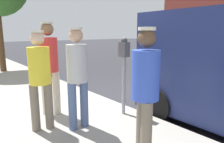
{
  "coord_description": "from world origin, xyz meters",
  "views": [
    {
      "loc": [
        3.98,
        3.49,
        1.75
      ],
      "look_at": [
        1.65,
        0.71,
        1.05
      ],
      "focal_mm": 32.22,
      "sensor_mm": 36.0,
      "label": 1
    }
  ],
  "objects_px": {
    "pedestrian_in_red": "(49,62)",
    "pedestrian_in_gray": "(77,72)",
    "parking_meter_near": "(124,63)",
    "fire_hydrant": "(44,68)",
    "pedestrian_in_yellow": "(40,75)",
    "pedestrian_in_blue": "(145,87)"
  },
  "relations": [
    {
      "from": "pedestrian_in_blue",
      "to": "pedestrian_in_yellow",
      "type": "height_order",
      "value": "pedestrian_in_blue"
    },
    {
      "from": "pedestrian_in_gray",
      "to": "pedestrian_in_yellow",
      "type": "relative_size",
      "value": 1.03
    },
    {
      "from": "pedestrian_in_gray",
      "to": "pedestrian_in_yellow",
      "type": "distance_m",
      "value": 0.6
    },
    {
      "from": "pedestrian_in_blue",
      "to": "fire_hydrant",
      "type": "distance_m",
      "value": 5.13
    },
    {
      "from": "pedestrian_in_gray",
      "to": "parking_meter_near",
      "type": "bearing_deg",
      "value": 177.31
    },
    {
      "from": "parking_meter_near",
      "to": "pedestrian_in_blue",
      "type": "xyz_separation_m",
      "value": [
        0.8,
        1.23,
        -0.08
      ]
    },
    {
      "from": "pedestrian_in_red",
      "to": "fire_hydrant",
      "type": "relative_size",
      "value": 2.09
    },
    {
      "from": "pedestrian_in_gray",
      "to": "fire_hydrant",
      "type": "xyz_separation_m",
      "value": [
        -0.9,
        -3.78,
        -0.55
      ]
    },
    {
      "from": "parking_meter_near",
      "to": "fire_hydrant",
      "type": "height_order",
      "value": "parking_meter_near"
    },
    {
      "from": "parking_meter_near",
      "to": "fire_hydrant",
      "type": "relative_size",
      "value": 1.77
    },
    {
      "from": "pedestrian_in_blue",
      "to": "pedestrian_in_yellow",
      "type": "xyz_separation_m",
      "value": [
        0.69,
        -1.62,
        -0.02
      ]
    },
    {
      "from": "fire_hydrant",
      "to": "pedestrian_in_yellow",
      "type": "bearing_deg",
      "value": 67.96
    },
    {
      "from": "parking_meter_near",
      "to": "pedestrian_in_red",
      "type": "height_order",
      "value": "pedestrian_in_red"
    },
    {
      "from": "fire_hydrant",
      "to": "pedestrian_in_blue",
      "type": "bearing_deg",
      "value": 82.09
    },
    {
      "from": "pedestrian_in_gray",
      "to": "pedestrian_in_yellow",
      "type": "bearing_deg",
      "value": -35.16
    },
    {
      "from": "pedestrian_in_red",
      "to": "pedestrian_in_gray",
      "type": "xyz_separation_m",
      "value": [
        -0.11,
        0.85,
        -0.08
      ]
    },
    {
      "from": "pedestrian_in_blue",
      "to": "pedestrian_in_gray",
      "type": "relative_size",
      "value": 0.99
    },
    {
      "from": "pedestrian_in_red",
      "to": "fire_hydrant",
      "type": "xyz_separation_m",
      "value": [
        -1.01,
        -2.92,
        -0.62
      ]
    },
    {
      "from": "parking_meter_near",
      "to": "fire_hydrant",
      "type": "bearing_deg",
      "value": -88.5
    },
    {
      "from": "parking_meter_near",
      "to": "pedestrian_in_yellow",
      "type": "relative_size",
      "value": 0.92
    },
    {
      "from": "parking_meter_near",
      "to": "pedestrian_in_yellow",
      "type": "height_order",
      "value": "pedestrian_in_yellow"
    },
    {
      "from": "pedestrian_in_red",
      "to": "pedestrian_in_gray",
      "type": "distance_m",
      "value": 0.87
    }
  ]
}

